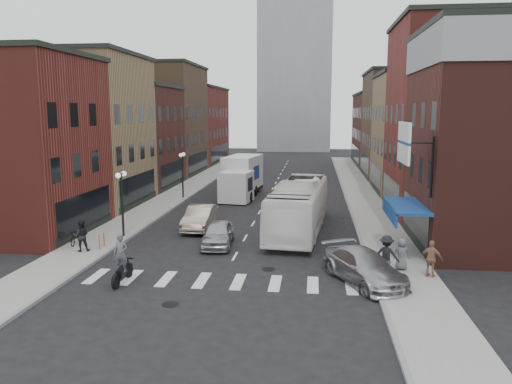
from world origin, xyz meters
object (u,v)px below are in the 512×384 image
billboard_sign (406,144)px  sedan_left_near (218,234)px  sedan_left_far (200,218)px  curb_car (364,267)px  streetlamp_near (122,192)px  ped_right_a (386,255)px  parked_bicycle (76,237)px  ped_left_solo (81,236)px  box_truck (241,177)px  ped_right_b (431,259)px  ped_right_c (401,254)px  streetlamp_far (182,166)px  bike_rack (102,241)px  motorcycle_rider (121,261)px  transit_bus (299,206)px

billboard_sign → sedan_left_near: billboard_sign is taller
sedan_left_far → curb_car: size_ratio=0.92×
streetlamp_near → sedan_left_near: (6.09, -1.00, -2.20)m
sedan_left_far → ped_right_a: (10.88, -8.41, 0.30)m
streetlamp_near → ped_right_a: streetlamp_near is taller
parked_bicycle → ped_left_solo: bearing=-59.7°
ped_left_solo → box_truck: bearing=-130.1°
ped_left_solo → ped_right_b: bearing=150.3°
box_truck → curb_car: (8.92, -22.02, -1.07)m
parked_bicycle → ped_left_solo: ped_left_solo is taller
curb_car → ped_left_solo: 15.18m
sedan_left_far → ped_right_c: 13.99m
streetlamp_far → ped_right_a: bearing=-52.4°
ped_left_solo → ped_right_c: size_ratio=1.13×
ped_left_solo → bike_rack: bearing=-157.9°
box_truck → motorcycle_rider: box_truck is taller
billboard_sign → transit_bus: (-5.35, 6.57, -4.48)m
curb_car → parked_bicycle: 16.42m
ped_right_c → ped_right_a: bearing=39.8°
transit_bus → ped_right_c: transit_bus is taller
motorcycle_rider → streetlamp_far: bearing=91.3°
box_truck → ped_right_c: bearing=-54.2°
ped_right_b → streetlamp_far: bearing=-23.4°
transit_bus → ped_right_b: 10.84m
bike_rack → ped_left_solo: (-0.79, -0.79, 0.47)m
transit_bus → sedan_left_far: 6.58m
box_truck → parked_bicycle: box_truck is taller
streetlamp_near → motorcycle_rider: bearing=-69.0°
sedan_left_near → ped_right_a: 9.98m
ped_right_c → ped_right_b: bearing=139.0°
billboard_sign → sedan_left_near: size_ratio=0.88×
ped_left_solo → ped_right_b: size_ratio=1.01×
streetlamp_near → transit_bus: (10.64, 3.07, -1.26)m
billboard_sign → curb_car: (-2.09, -2.93, -5.39)m
transit_bus → curb_car: bearing=-65.9°
billboard_sign → streetlamp_far: 23.92m
bike_rack → curb_car: (14.10, -3.73, 0.19)m
ped_left_solo → ped_right_b: 18.13m
streetlamp_near → ped_right_a: bearing=-20.0°
motorcycle_rider → sedan_left_near: motorcycle_rider is taller
sedan_left_far → box_truck: bearing=85.4°
bike_rack → sedan_left_far: sedan_left_far is taller
billboard_sign → ped_left_solo: 17.73m
streetlamp_near → transit_bus: bearing=16.1°
transit_bus → ped_right_a: 9.61m
box_truck → curb_car: bearing=-60.2°
box_truck → motorcycle_rider: size_ratio=3.80×
ped_left_solo → ped_right_c: bearing=153.1°
streetlamp_near → parked_bicycle: bearing=-132.1°
streetlamp_far → sedan_left_near: (6.09, -15.00, -2.20)m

